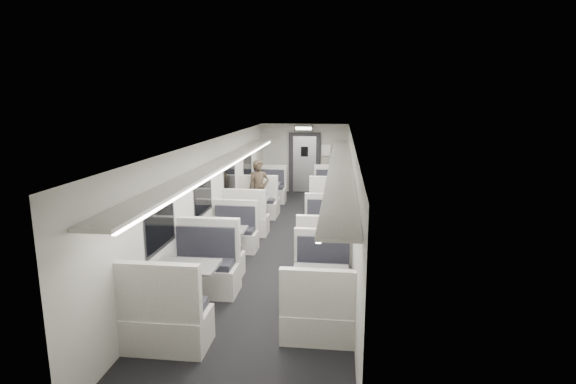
% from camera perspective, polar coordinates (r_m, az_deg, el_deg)
% --- Properties ---
extents(room, '(3.24, 12.24, 2.64)m').
position_cam_1_polar(room, '(9.91, -0.69, -0.16)').
color(room, black).
rests_on(room, ground).
extents(booth_left_a, '(1.08, 2.18, 1.17)m').
position_cam_1_polar(booth_left_a, '(13.55, -2.99, -0.43)').
color(booth_left_a, '#ABA9A0').
rests_on(booth_left_a, room).
extents(booth_left_b, '(1.07, 2.16, 1.16)m').
position_cam_1_polar(booth_left_b, '(11.74, -4.54, -2.38)').
color(booth_left_b, '#ABA9A0').
rests_on(booth_left_b, room).
extents(booth_left_c, '(1.00, 2.03, 1.09)m').
position_cam_1_polar(booth_left_c, '(9.17, -7.92, -6.68)').
color(booth_left_c, '#ABA9A0').
rests_on(booth_left_c, room).
extents(booth_left_d, '(1.16, 2.35, 1.26)m').
position_cam_1_polar(booth_left_d, '(7.08, -12.74, -12.04)').
color(booth_left_d, '#ABA9A0').
rests_on(booth_left_d, room).
extents(booth_right_a, '(1.12, 2.28, 1.22)m').
position_cam_1_polar(booth_right_a, '(13.19, 5.48, -0.73)').
color(booth_right_a, '#ABA9A0').
rests_on(booth_right_a, room).
extents(booth_right_b, '(0.99, 2.02, 1.08)m').
position_cam_1_polar(booth_right_b, '(11.46, 5.25, -2.88)').
color(booth_right_b, '#ABA9A0').
rests_on(booth_right_b, room).
extents(booth_right_c, '(1.06, 2.14, 1.15)m').
position_cam_1_polar(booth_right_c, '(9.41, 4.88, -6.01)').
color(booth_right_c, '#ABA9A0').
rests_on(booth_right_c, room).
extents(booth_right_d, '(1.00, 2.02, 1.08)m').
position_cam_1_polar(booth_right_d, '(7.03, 4.14, -12.48)').
color(booth_right_d, '#ABA9A0').
rests_on(booth_right_d, room).
extents(passenger, '(0.69, 0.57, 1.61)m').
position_cam_1_polar(passenger, '(12.36, -3.71, 0.35)').
color(passenger, black).
rests_on(passenger, room).
extents(window_a, '(0.02, 1.18, 0.84)m').
position_cam_1_polar(window_a, '(13.44, -5.12, 3.59)').
color(window_a, black).
rests_on(window_a, room).
extents(window_b, '(0.02, 1.18, 0.84)m').
position_cam_1_polar(window_b, '(11.32, -7.39, 2.01)').
color(window_b, black).
rests_on(window_b, room).
extents(window_c, '(0.02, 1.18, 0.84)m').
position_cam_1_polar(window_c, '(9.24, -10.70, -0.29)').
color(window_c, black).
rests_on(window_c, room).
extents(window_d, '(0.02, 1.18, 0.84)m').
position_cam_1_polar(window_d, '(7.23, -15.88, -3.90)').
color(window_d, black).
rests_on(window_d, room).
extents(luggage_rack_left, '(0.46, 10.40, 0.09)m').
position_cam_1_polar(luggage_rack_left, '(9.74, -8.23, 3.79)').
color(luggage_rack_left, '#ABA9A0').
rests_on(luggage_rack_left, room).
extents(luggage_rack_right, '(0.46, 10.40, 0.09)m').
position_cam_1_polar(luggage_rack_right, '(9.41, 6.61, 3.55)').
color(luggage_rack_right, '#ABA9A0').
rests_on(luggage_rack_right, room).
extents(vestibule_door, '(1.10, 0.13, 2.10)m').
position_cam_1_polar(vestibule_door, '(15.75, 2.12, 3.69)').
color(vestibule_door, black).
rests_on(vestibule_door, room).
extents(exit_sign, '(0.62, 0.12, 0.16)m').
position_cam_1_polar(exit_sign, '(15.14, 2.00, 8.09)').
color(exit_sign, black).
rests_on(exit_sign, room).
extents(wall_notice, '(0.32, 0.02, 0.40)m').
position_cam_1_polar(wall_notice, '(15.64, 4.88, 5.30)').
color(wall_notice, white).
rests_on(wall_notice, room).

